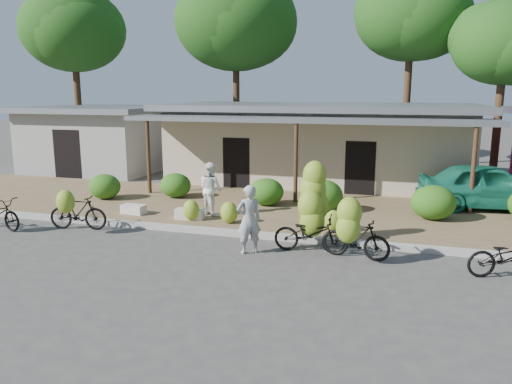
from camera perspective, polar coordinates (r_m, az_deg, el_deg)
ground at (r=11.67m, az=-1.90°, el=-8.01°), size 100.00×100.00×0.00m
sidewalk at (r=16.28m, az=3.68°, el=-2.16°), size 60.00×6.00×0.12m
curb at (r=13.47m, az=0.80°, el=-4.99°), size 60.00×0.25×0.15m
shop_main at (r=21.76m, az=7.27°, el=5.66°), size 13.00×8.50×3.35m
shop_grey at (r=25.97m, az=-17.53°, el=5.92°), size 7.00×6.00×3.15m
tree_back_left at (r=29.34m, az=-20.36°, el=17.14°), size 5.53×5.44×9.21m
tree_far_center at (r=28.34m, az=-2.63°, el=19.09°), size 6.57×6.56×10.18m
tree_center_right at (r=27.30m, az=16.96°, el=18.88°), size 5.63×5.54×9.75m
tree_near_right at (r=25.42m, az=26.12°, el=15.23°), size 4.72×4.57×7.81m
hedge_0 at (r=18.50m, az=-16.91°, el=0.61°), size 1.14×1.02×0.89m
hedge_1 at (r=18.19m, az=-9.18°, el=0.77°), size 1.13×1.01×0.88m
hedge_2 at (r=16.71m, az=1.19°, el=0.03°), size 1.17×1.05×0.91m
hedge_3 at (r=15.96m, az=7.57°, el=-0.41°), size 1.32×1.19×1.03m
hedge_4 at (r=15.76m, az=19.59°, el=-1.14°), size 1.32×1.19×1.03m
bike_left at (r=14.97m, az=-19.88°, el=-2.02°), size 1.74×1.24×1.29m
bike_center at (r=12.47m, az=6.40°, el=-2.63°), size 1.81×1.18×2.20m
bike_right at (r=11.76m, az=11.10°, el=-4.58°), size 1.69×1.26×1.60m
bike_far_right at (r=11.88m, az=26.97°, el=-6.60°), size 1.86×1.07×0.92m
loose_banana_a at (r=14.90m, az=-7.42°, el=-2.05°), size 0.50×0.42×0.62m
loose_banana_b at (r=14.47m, az=-3.10°, el=-2.35°), size 0.51×0.44×0.64m
loose_banana_c at (r=13.71m, az=8.85°, el=-3.31°), size 0.49×0.42×0.61m
sack_near at (r=15.12m, az=-7.59°, el=-2.50°), size 0.89×0.48×0.30m
sack_far at (r=16.08m, az=-13.82°, el=-1.92°), size 0.79×0.46×0.28m
vendor at (r=12.07m, az=-0.82°, el=-3.14°), size 0.74×0.69×1.69m
bystander at (r=15.46m, az=-5.18°, el=0.40°), size 1.00×0.94×1.63m
teal_van at (r=17.81m, az=25.06°, el=0.61°), size 4.59×2.34×1.50m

